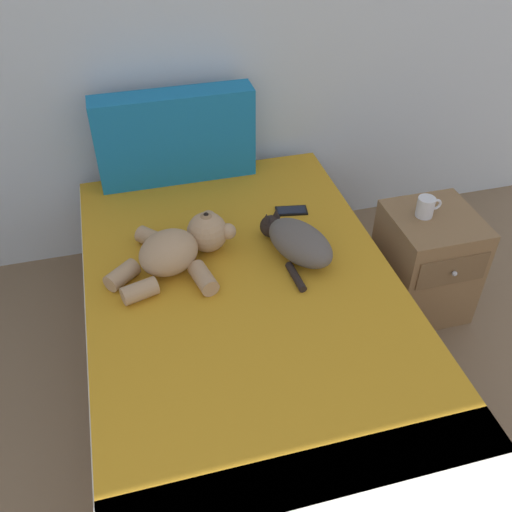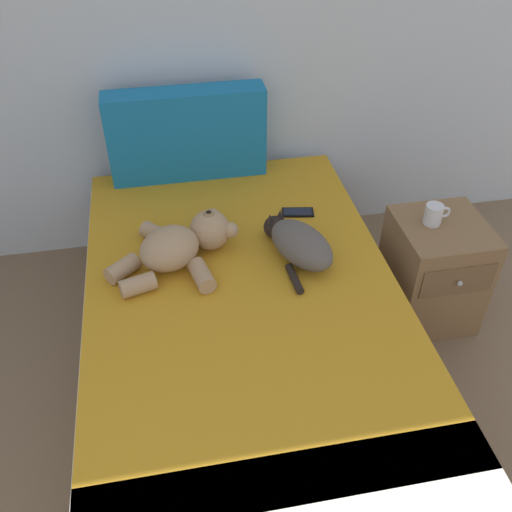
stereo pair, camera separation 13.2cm
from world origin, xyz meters
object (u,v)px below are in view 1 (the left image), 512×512
object	(u,v)px
bed	(248,339)
patterned_cushion	(176,137)
cat	(297,241)
nightstand	(426,263)
mug	(426,207)
teddy_bear	(180,248)
cell_phone	(291,211)

from	to	relation	value
bed	patterned_cushion	world-z (taller)	patterned_cushion
cat	nightstand	size ratio (longest dim) A/B	0.81
cat	mug	distance (m)	0.65
bed	nightstand	bearing A→B (deg)	14.43
teddy_bear	nightstand	bearing A→B (deg)	-0.72
cell_phone	teddy_bear	bearing A→B (deg)	-156.97
teddy_bear	cell_phone	world-z (taller)	teddy_bear
teddy_bear	mug	distance (m)	1.13
bed	cell_phone	xyz separation A→B (m)	(0.34, 0.50, 0.27)
nightstand	mug	size ratio (longest dim) A/B	4.53
cat	cell_phone	world-z (taller)	cat
cell_phone	nightstand	distance (m)	0.71
patterned_cushion	cat	world-z (taller)	patterned_cushion
cat	teddy_bear	world-z (taller)	teddy_bear
mug	patterned_cushion	bearing A→B (deg)	147.22
teddy_bear	nightstand	world-z (taller)	teddy_bear
bed	teddy_bear	distance (m)	0.48
cat	nightstand	bearing A→B (deg)	4.63
nightstand	mug	world-z (taller)	mug
cell_phone	mug	bearing A→B (deg)	-21.35
patterned_cushion	cat	xyz separation A→B (m)	(0.39, -0.75, -0.16)
cell_phone	nightstand	world-z (taller)	nightstand
nightstand	mug	xyz separation A→B (m)	(-0.05, 0.03, 0.32)
bed	patterned_cushion	xyz separation A→B (m)	(-0.12, 0.94, 0.49)
bed	cell_phone	distance (m)	0.66
cell_phone	patterned_cushion	bearing A→B (deg)	136.35
patterned_cushion	mug	distance (m)	1.24
patterned_cushion	cell_phone	bearing A→B (deg)	-43.65
teddy_bear	patterned_cushion	bearing A→B (deg)	81.96
cat	nightstand	distance (m)	0.76
bed	nightstand	world-z (taller)	nightstand
mug	cat	bearing A→B (deg)	-172.32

